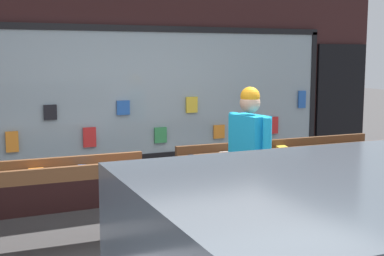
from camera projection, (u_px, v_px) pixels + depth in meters
shopfront_facade at (132, 71)px, 6.88m from camera, size 7.82×0.29×3.51m
display_table_left at (13, 184)px, 5.11m from camera, size 2.73×0.68×0.90m
display_table_right at (289, 157)px, 6.45m from camera, size 2.73×0.73×0.89m
person_browsing at (249, 153)px, 5.52m from camera, size 0.27×0.65×1.62m
small_dog at (298, 212)px, 5.66m from camera, size 0.33×0.54×0.43m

